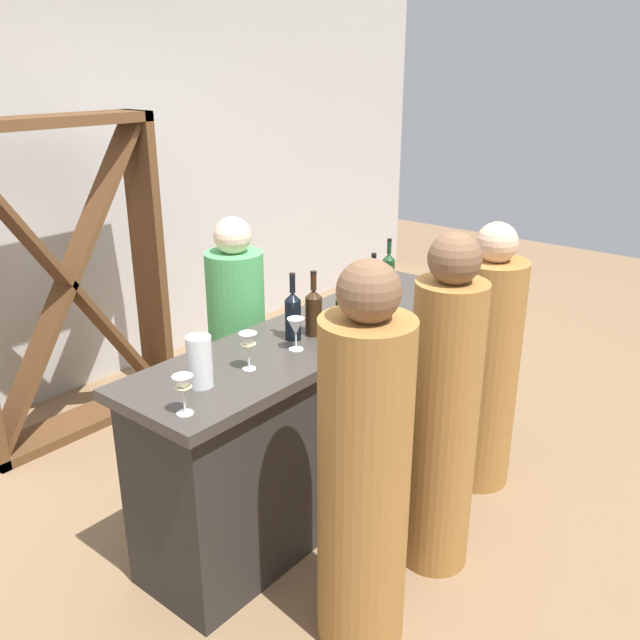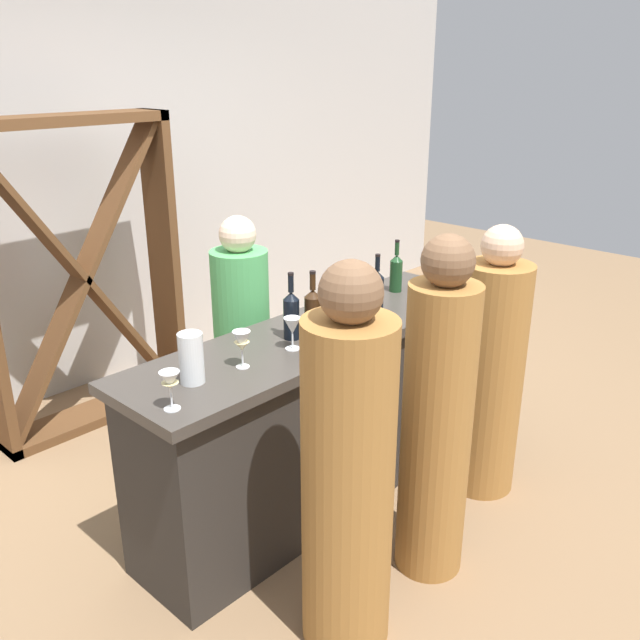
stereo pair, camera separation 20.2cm
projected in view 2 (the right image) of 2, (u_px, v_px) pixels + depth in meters
The scene contains 17 objects.
ground_plane at pixel (320, 496), 3.61m from camera, with size 12.00×12.00×0.00m, color #846647.
back_wall at pixel (79, 184), 4.51m from camera, with size 8.00×0.10×2.80m, color #BCB7B2.
bar_counter at pixel (320, 416), 3.43m from camera, with size 2.12×0.57×0.96m.
wine_rack at pixel (81, 278), 4.09m from camera, with size 1.25×0.28×1.89m.
wine_bottle_leftmost_near_black at pixel (291, 314), 3.12m from camera, with size 0.07×0.07×0.32m.
wine_bottle_second_left_amber_brown at pixel (313, 311), 3.17m from camera, with size 0.08×0.08×0.31m.
wine_bottle_center_dark_green at pixel (343, 314), 3.15m from camera, with size 0.08×0.08×0.30m.
wine_bottle_second_right_near_black at pixel (377, 290), 3.47m from camera, with size 0.07×0.07×0.30m.
wine_bottle_rightmost_olive_green at pixel (396, 272), 3.78m from camera, with size 0.07×0.07×0.29m.
wine_glass_near_left at pixel (170, 382), 2.48m from camera, with size 0.08×0.08×0.15m.
wine_glass_near_center at pixel (292, 327), 3.01m from camera, with size 0.08×0.08×0.15m.
wine_glass_near_right at pixel (242, 343), 2.83m from camera, with size 0.08×0.08×0.16m.
water_pitcher at pixel (191, 358), 2.69m from camera, with size 0.10×0.10×0.21m.
person_left_guest at pixel (437, 422), 2.88m from camera, with size 0.38×0.38×1.55m.
person_center_guest at pixel (348, 478), 2.50m from camera, with size 0.41×0.41×1.56m.
person_right_guest at pixel (490, 373), 3.49m from camera, with size 0.39×0.39×1.44m.
person_server_behind at pixel (243, 355), 3.69m from camera, with size 0.39×0.39×1.44m.
Camera 2 is at (-2.21, -2.08, 2.16)m, focal length 38.10 mm.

